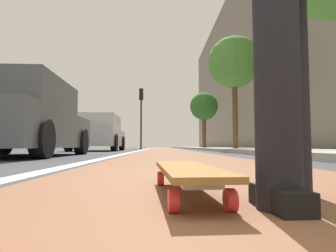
{
  "coord_description": "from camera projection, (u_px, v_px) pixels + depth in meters",
  "views": [
    {
      "loc": [
        -0.38,
        0.3,
        0.19
      ],
      "look_at": [
        12.81,
        -0.07,
        1.09
      ],
      "focal_mm": 31.94,
      "sensor_mm": 36.0,
      "label": 1
    }
  ],
  "objects": [
    {
      "name": "sidewalk_curb",
      "position": [
        218.0,
        149.0,
        18.42
      ],
      "size": [
        52.0,
        3.2,
        0.11
      ],
      "primitive_type": "cube",
      "color": "#9E9B93",
      "rests_on": "ground"
    },
    {
      "name": "street_tree_mid",
      "position": [
        234.0,
        63.0,
        12.8
      ],
      "size": [
        2.23,
        2.23,
        4.92
      ],
      "color": "brown",
      "rests_on": "ground"
    },
    {
      "name": "street_tree_far",
      "position": [
        204.0,
        107.0,
        21.52
      ],
      "size": [
        2.01,
        2.01,
        4.08
      ],
      "color": "brown",
      "rests_on": "ground"
    },
    {
      "name": "parked_car_mid",
      "position": [
        98.0,
        134.0,
        12.7
      ],
      "size": [
        4.35,
        2.01,
        1.5
      ],
      "color": "#B7B7BC",
      "rests_on": "ground"
    },
    {
      "name": "skateboard",
      "position": [
        187.0,
        172.0,
        1.18
      ],
      "size": [
        0.85,
        0.25,
        0.11
      ],
      "color": "red",
      "rests_on": "ground"
    },
    {
      "name": "parked_car_near",
      "position": [
        18.0,
        120.0,
        5.75
      ],
      "size": [
        4.11,
        2.1,
        1.47
      ],
      "color": "#4C5156",
      "rests_on": "ground"
    },
    {
      "name": "lane_stripe_white",
      "position": [
        147.0,
        149.0,
        20.29
      ],
      "size": [
        52.0,
        0.16,
        0.01
      ],
      "primitive_type": "cube",
      "color": "silver",
      "rests_on": "ground"
    },
    {
      "name": "traffic_light",
      "position": [
        141.0,
        107.0,
        20.79
      ],
      "size": [
        0.33,
        0.28,
        4.22
      ],
      "color": "#2D2D2D",
      "rests_on": "ground"
    },
    {
      "name": "bike_lane_paint",
      "position": [
        163.0,
        149.0,
        24.31
      ],
      "size": [
        56.0,
        2.07,
        0.0
      ],
      "primitive_type": "cube",
      "color": "brown",
      "rests_on": "ground"
    },
    {
      "name": "ground_plane",
      "position": [
        168.0,
        152.0,
        10.35
      ],
      "size": [
        80.0,
        80.0,
        0.0
      ],
      "primitive_type": "plane",
      "color": "#38383D"
    },
    {
      "name": "building_facade",
      "position": [
        241.0,
        66.0,
        22.92
      ],
      "size": [
        40.0,
        1.2,
        12.77
      ],
      "primitive_type": "cube",
      "color": "gray",
      "rests_on": "ground"
    }
  ]
}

